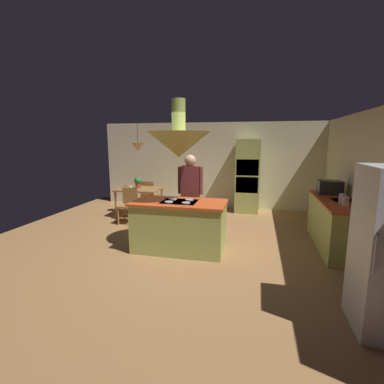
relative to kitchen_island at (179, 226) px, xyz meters
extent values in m
plane|color=#9E7042|center=(0.00, 0.20, -0.47)|extent=(8.16, 8.16, 0.00)
cube|color=beige|center=(0.00, 3.65, 0.81)|extent=(6.80, 0.10, 2.55)
cube|color=beige|center=(3.25, 0.60, 0.81)|extent=(0.10, 7.20, 2.55)
cube|color=#A8B259|center=(0.00, 0.00, -0.02)|extent=(1.65, 0.83, 0.89)
cube|color=#D14C1E|center=(0.00, 0.00, 0.44)|extent=(1.71, 0.89, 0.04)
cube|color=black|center=(0.00, 0.00, 0.45)|extent=(0.64, 0.52, 0.01)
cylinder|color=#B2B2B7|center=(-0.16, -0.13, 0.47)|extent=(0.15, 0.15, 0.02)
cylinder|color=#B2B2B7|center=(0.16, -0.13, 0.47)|extent=(0.15, 0.15, 0.02)
cylinder|color=#B2B2B7|center=(-0.16, 0.13, 0.47)|extent=(0.15, 0.15, 0.02)
cylinder|color=#B2B2B7|center=(0.16, 0.13, 0.47)|extent=(0.15, 0.15, 0.02)
cube|color=#A8B259|center=(2.84, 0.80, -0.02)|extent=(0.62, 2.06, 0.89)
cube|color=#D14C1E|center=(2.84, 0.80, 0.44)|extent=(0.66, 2.10, 0.04)
cube|color=#B2B2B7|center=(3.00, 0.80, 0.38)|extent=(0.48, 0.36, 0.16)
cube|color=#A8B259|center=(1.10, 3.25, 0.56)|extent=(0.66, 0.62, 2.05)
cube|color=black|center=(1.10, 2.96, 0.83)|extent=(0.60, 0.04, 0.44)
cube|color=black|center=(1.10, 2.96, 0.35)|extent=(0.60, 0.04, 0.44)
cube|color=#B2B2B7|center=(2.47, -2.07, 0.51)|extent=(0.03, 0.04, 0.36)
cube|color=olive|center=(-1.70, 2.10, 0.27)|extent=(1.13, 0.88, 0.04)
cylinder|color=olive|center=(-2.20, 1.72, -0.11)|extent=(0.06, 0.06, 0.72)
cylinder|color=olive|center=(-1.20, 1.72, -0.11)|extent=(0.06, 0.06, 0.72)
cylinder|color=olive|center=(-2.20, 2.48, -0.11)|extent=(0.06, 0.06, 0.72)
cylinder|color=olive|center=(-1.20, 2.48, -0.11)|extent=(0.06, 0.06, 0.72)
cylinder|color=tan|center=(-0.05, 0.72, -0.04)|extent=(0.14, 0.14, 0.86)
cylinder|color=tan|center=(0.13, 0.72, -0.04)|extent=(0.14, 0.14, 0.86)
cube|color=brown|center=(0.04, 0.72, 0.72)|extent=(0.36, 0.22, 0.66)
cylinder|color=brown|center=(-0.18, 0.72, 0.75)|extent=(0.09, 0.09, 0.56)
cylinder|color=brown|center=(0.26, 0.72, 0.75)|extent=(0.09, 0.09, 0.56)
sphere|color=tan|center=(0.04, 0.72, 1.15)|extent=(0.23, 0.23, 0.23)
cone|color=#A8B259|center=(0.00, 0.00, 1.48)|extent=(1.10, 1.10, 0.45)
cylinder|color=#A8B259|center=(0.00, 0.00, 1.98)|extent=(0.24, 0.24, 0.55)
cone|color=#E0B266|center=(-1.70, 2.10, 1.39)|extent=(0.32, 0.32, 0.22)
cylinder|color=black|center=(-1.70, 2.10, 1.80)|extent=(0.01, 0.01, 0.60)
cube|color=olive|center=(-1.70, 1.36, -0.03)|extent=(0.40, 0.40, 0.04)
cube|color=olive|center=(-1.70, 1.54, 0.19)|extent=(0.40, 0.04, 0.42)
cylinder|color=olive|center=(-1.87, 1.19, -0.25)|extent=(0.04, 0.04, 0.43)
cylinder|color=olive|center=(-1.53, 1.19, -0.25)|extent=(0.04, 0.04, 0.43)
cylinder|color=olive|center=(-1.87, 1.53, -0.25)|extent=(0.04, 0.04, 0.43)
cylinder|color=olive|center=(-1.53, 1.53, -0.25)|extent=(0.04, 0.04, 0.43)
cube|color=olive|center=(-1.70, 2.84, -0.03)|extent=(0.40, 0.40, 0.04)
cube|color=olive|center=(-1.70, 2.66, 0.19)|extent=(0.40, 0.04, 0.42)
cylinder|color=olive|center=(-1.53, 3.01, -0.25)|extent=(0.04, 0.04, 0.43)
cylinder|color=olive|center=(-1.87, 3.01, -0.25)|extent=(0.04, 0.04, 0.43)
cylinder|color=olive|center=(-1.53, 2.67, -0.25)|extent=(0.04, 0.04, 0.43)
cylinder|color=olive|center=(-1.87, 2.67, -0.25)|extent=(0.04, 0.04, 0.43)
cylinder|color=#99382D|center=(-1.75, 2.15, 0.35)|extent=(0.14, 0.14, 0.12)
sphere|color=#2D722D|center=(-1.75, 2.15, 0.49)|extent=(0.20, 0.20, 0.20)
cylinder|color=white|center=(-1.85, 1.88, 0.34)|extent=(0.07, 0.07, 0.09)
cylinder|color=silver|center=(2.84, 0.29, 0.54)|extent=(0.11, 0.11, 0.16)
cylinder|color=silver|center=(2.84, 0.47, 0.55)|extent=(0.12, 0.12, 0.18)
cube|color=#232326|center=(2.84, 1.42, 0.60)|extent=(0.46, 0.36, 0.28)
camera|label=1|loc=(1.37, -4.87, 1.55)|focal=26.55mm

